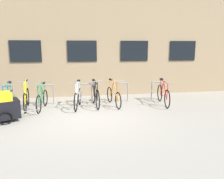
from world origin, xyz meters
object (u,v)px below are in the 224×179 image
(bicycle_orange, at_px, (114,96))
(bicycle_yellow, at_px, (26,98))
(bicycle_white, at_px, (78,98))
(bicycle_red, at_px, (163,95))
(bicycle_black, at_px, (95,96))
(bicycle_green, at_px, (42,99))
(bicycle_teal, at_px, (8,100))
(bike_trailer, at_px, (2,107))

(bicycle_orange, bearing_deg, bicycle_yellow, 179.66)
(bicycle_white, relative_size, bicycle_red, 0.92)
(bicycle_red, bearing_deg, bicycle_black, 175.70)
(bicycle_green, bearing_deg, bicycle_orange, 2.95)
(bicycle_teal, bearing_deg, bicycle_yellow, 8.64)
(bicycle_orange, bearing_deg, bike_trailer, -159.52)
(bicycle_green, relative_size, bicycle_yellow, 0.92)
(bicycle_white, distance_m, bicycle_green, 1.29)
(bicycle_green, distance_m, bicycle_red, 4.65)
(bicycle_white, relative_size, bike_trailer, 1.13)
(bicycle_teal, xyz_separation_m, bicycle_black, (3.14, 0.08, 0.03))
(bicycle_red, xyz_separation_m, bike_trailer, (-5.64, -1.18, 0.08))
(bicycle_white, bearing_deg, bicycle_black, 12.27)
(bicycle_red, distance_m, bicycle_black, 2.70)
(bicycle_teal, relative_size, bicycle_red, 0.96)
(bike_trailer, bearing_deg, bicycle_green, 51.12)
(bicycle_yellow, distance_m, bicycle_red, 5.23)
(bicycle_white, distance_m, bicycle_red, 3.36)
(bicycle_black, bearing_deg, bicycle_red, -4.30)
(bicycle_green, bearing_deg, bicycle_black, 4.27)
(bicycle_white, xyz_separation_m, bike_trailer, (-2.28, -1.23, 0.09))
(bicycle_orange, distance_m, bicycle_white, 1.39)
(bicycle_orange, xyz_separation_m, bicycle_black, (-0.72, 0.01, 0.03))
(bicycle_yellow, xyz_separation_m, bicycle_black, (2.54, -0.01, 0.01))
(bicycle_red, bearing_deg, bicycle_yellow, 177.66)
(bicycle_white, height_order, bicycle_teal, bicycle_teal)
(bicycle_white, bearing_deg, bike_trailer, -151.62)
(bicycle_black, distance_m, bike_trailer, 3.26)
(bicycle_orange, bearing_deg, bicycle_teal, -178.94)
(bicycle_green, height_order, bicycle_yellow, bicycle_yellow)
(bicycle_orange, relative_size, bicycle_teal, 1.00)
(bicycle_orange, xyz_separation_m, bicycle_white, (-1.39, -0.14, 0.01))
(bicycle_green, height_order, bicycle_black, bicycle_black)
(bicycle_orange, relative_size, bike_trailer, 1.19)
(bicycle_orange, height_order, bicycle_teal, bicycle_orange)
(bicycle_teal, height_order, bike_trailer, bicycle_teal)
(bicycle_orange, bearing_deg, bicycle_black, 179.35)
(bicycle_white, distance_m, bike_trailer, 2.60)
(bicycle_orange, distance_m, bicycle_yellow, 3.26)
(bicycle_white, bearing_deg, bicycle_teal, 178.47)
(bicycle_orange, distance_m, bicycle_red, 1.98)
(bicycle_white, relative_size, bicycle_teal, 0.95)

